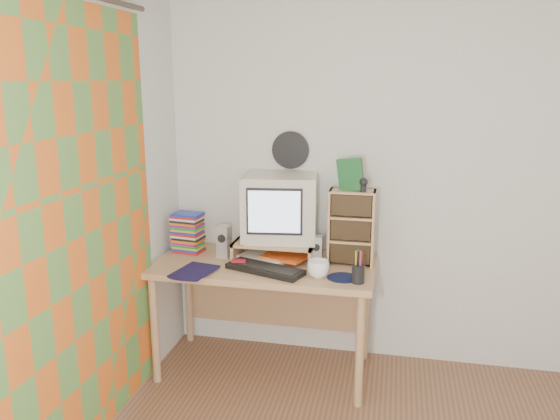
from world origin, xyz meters
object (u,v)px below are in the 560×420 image
at_px(mug, 318,269).
at_px(diary, 180,268).
at_px(crt_monitor, 280,207).
at_px(cd_rack, 352,227).
at_px(keyboard, 265,269).
at_px(dvd_stack, 188,232).
at_px(desk, 267,279).

bearing_deg(mug, diary, -174.54).
xyz_separation_m(crt_monitor, cd_rack, (0.47, -0.04, -0.10)).
distance_m(keyboard, dvd_stack, 0.68).
bearing_deg(mug, dvd_stack, 162.05).
relative_size(cd_rack, diary, 1.90).
bearing_deg(desk, dvd_stack, 174.41).
bearing_deg(diary, mug, 16.35).
bearing_deg(dvd_stack, diary, -68.60).
xyz_separation_m(desk, cd_rack, (0.54, 0.04, 0.37)).
height_order(desk, diary, diary).
distance_m(desk, mug, 0.49).
bearing_deg(cd_rack, diary, -158.92).
height_order(desk, dvd_stack, dvd_stack).
height_order(keyboard, dvd_stack, dvd_stack).
distance_m(dvd_stack, mug, 0.99).
bearing_deg(keyboard, cd_rack, 48.20).
bearing_deg(crt_monitor, diary, -149.98).
height_order(dvd_stack, diary, dvd_stack).
relative_size(keyboard, diary, 1.95).
xyz_separation_m(mug, diary, (-0.84, -0.08, -0.03)).
relative_size(keyboard, dvd_stack, 1.80).
height_order(cd_rack, mug, cd_rack).
bearing_deg(dvd_stack, mug, -10.69).
bearing_deg(desk, diary, -144.68).
bearing_deg(mug, desk, 146.53).
bearing_deg(mug, crt_monitor, 131.99).
relative_size(crt_monitor, keyboard, 0.92).
xyz_separation_m(keyboard, cd_rack, (0.49, 0.27, 0.22)).
distance_m(keyboard, cd_rack, 0.60).
bearing_deg(mug, cd_rack, 60.63).
relative_size(cd_rack, mug, 3.63).
height_order(keyboard, mug, mug).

